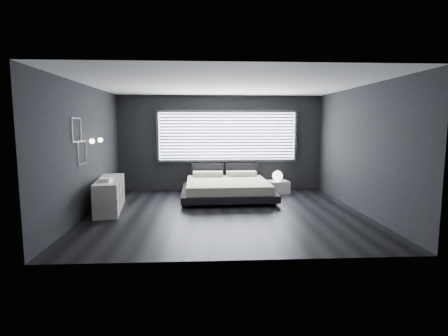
{
  "coord_description": "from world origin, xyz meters",
  "views": [
    {
      "loc": [
        -0.47,
        -7.58,
        1.96
      ],
      "look_at": [
        0.0,
        0.85,
        0.9
      ],
      "focal_mm": 28.0,
      "sensor_mm": 36.0,
      "label": 1
    }
  ],
  "objects": [
    {
      "name": "sconce_near",
      "position": [
        -2.88,
        0.05,
        1.6
      ],
      "size": [
        0.18,
        0.11,
        0.11
      ],
      "color": "silver",
      "rests_on": "ground"
    },
    {
      "name": "wall_art_lower",
      "position": [
        -2.98,
        -0.3,
        1.38
      ],
      "size": [
        0.01,
        0.48,
        0.48
      ],
      "color": "#47474C",
      "rests_on": "ground"
    },
    {
      "name": "sconce_far",
      "position": [
        -2.88,
        0.65,
        1.6
      ],
      "size": [
        0.18,
        0.11,
        0.11
      ],
      "color": "silver",
      "rests_on": "ground"
    },
    {
      "name": "window",
      "position": [
        0.2,
        2.7,
        1.61
      ],
      "size": [
        4.14,
        0.09,
        1.52
      ],
      "color": "white",
      "rests_on": "ground"
    },
    {
      "name": "orb_lamp",
      "position": [
        1.6,
        2.17,
        0.5
      ],
      "size": [
        0.29,
        0.29,
        0.29
      ],
      "primitive_type": "sphere",
      "color": "white",
      "rests_on": "nightstand"
    },
    {
      "name": "bed",
      "position": [
        0.12,
        1.59,
        0.29
      ],
      "size": [
        2.43,
        2.32,
        0.62
      ],
      "color": "black",
      "rests_on": "ground"
    },
    {
      "name": "headboard",
      "position": [
        0.12,
        2.64,
        0.57
      ],
      "size": [
        1.96,
        0.16,
        0.52
      ],
      "color": "black",
      "rests_on": "ground"
    },
    {
      "name": "room",
      "position": [
        0.0,
        0.0,
        1.4
      ],
      "size": [
        6.04,
        6.0,
        2.8
      ],
      "color": "black",
      "rests_on": "ground"
    },
    {
      "name": "dresser",
      "position": [
        -2.65,
        0.42,
        0.36
      ],
      "size": [
        0.75,
        1.86,
        0.72
      ],
      "color": "silver",
      "rests_on": "ground"
    },
    {
      "name": "nightstand",
      "position": [
        1.6,
        2.17,
        0.18
      ],
      "size": [
        0.68,
        0.59,
        0.35
      ],
      "primitive_type": "cube",
      "rotation": [
        0.0,
        0.0,
        0.16
      ],
      "color": "silver",
      "rests_on": "ground"
    },
    {
      "name": "wall_art_upper",
      "position": [
        -2.98,
        -0.55,
        1.85
      ],
      "size": [
        0.01,
        0.48,
        0.48
      ],
      "color": "#47474C",
      "rests_on": "ground"
    },
    {
      "name": "book_stack",
      "position": [
        -2.64,
        0.08,
        0.76
      ],
      "size": [
        0.28,
        0.35,
        0.07
      ],
      "color": "silver",
      "rests_on": "dresser"
    }
  ]
}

